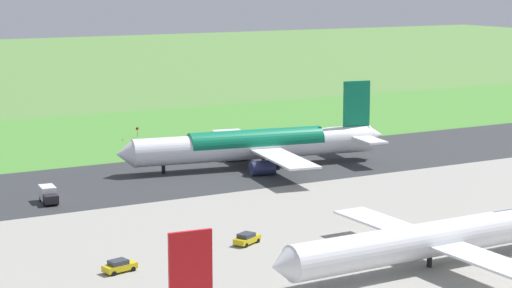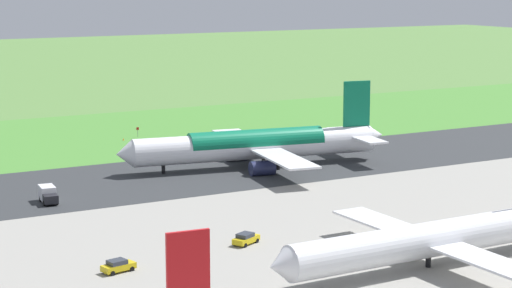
{
  "view_description": "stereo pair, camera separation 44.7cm",
  "coord_description": "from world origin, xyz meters",
  "px_view_note": "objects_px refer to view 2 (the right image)",
  "views": [
    {
      "loc": [
        93.6,
        154.99,
        35.97
      ],
      "look_at": [
        6.47,
        0.0,
        4.5
      ],
      "focal_mm": 66.49,
      "sensor_mm": 36.0,
      "label": 1
    },
    {
      "loc": [
        93.21,
        155.21,
        35.97
      ],
      "look_at": [
        6.47,
        0.0,
        4.5
      ],
      "focal_mm": 66.49,
      "sensor_mm": 36.0,
      "label": 2
    }
  ],
  "objects_px": {
    "service_car_followme": "(118,266)",
    "traffic_cone_orange": "(123,139)",
    "airliner_parked_mid": "(431,239)",
    "service_car_ops": "(246,238)",
    "airliner_main": "(258,145)",
    "service_truck_baggage": "(48,194)",
    "no_stopping_sign": "(138,131)"
  },
  "relations": [
    {
      "from": "no_stopping_sign",
      "to": "traffic_cone_orange",
      "type": "bearing_deg",
      "value": 30.85
    },
    {
      "from": "airliner_main",
      "to": "service_truck_baggage",
      "type": "height_order",
      "value": "airliner_main"
    },
    {
      "from": "service_car_ops",
      "to": "airliner_main",
      "type": "bearing_deg",
      "value": -121.06
    },
    {
      "from": "service_car_ops",
      "to": "traffic_cone_orange",
      "type": "relative_size",
      "value": 8.3
    },
    {
      "from": "airliner_main",
      "to": "traffic_cone_orange",
      "type": "bearing_deg",
      "value": -74.0
    },
    {
      "from": "service_car_followme",
      "to": "service_car_ops",
      "type": "relative_size",
      "value": 0.98
    },
    {
      "from": "traffic_cone_orange",
      "to": "airliner_parked_mid",
      "type": "bearing_deg",
      "value": 89.67
    },
    {
      "from": "no_stopping_sign",
      "to": "airliner_parked_mid",
      "type": "bearing_deg",
      "value": 87.3
    },
    {
      "from": "service_car_followme",
      "to": "service_car_ops",
      "type": "distance_m",
      "value": 19.91
    },
    {
      "from": "airliner_main",
      "to": "traffic_cone_orange",
      "type": "relative_size",
      "value": 98.19
    },
    {
      "from": "service_car_followme",
      "to": "traffic_cone_orange",
      "type": "height_order",
      "value": "service_car_followme"
    },
    {
      "from": "airliner_main",
      "to": "airliner_parked_mid",
      "type": "distance_m",
      "value": 67.06
    },
    {
      "from": "service_car_ops",
      "to": "traffic_cone_orange",
      "type": "height_order",
      "value": "service_car_ops"
    },
    {
      "from": "service_car_ops",
      "to": "airliner_parked_mid",
      "type": "bearing_deg",
      "value": 127.1
    },
    {
      "from": "no_stopping_sign",
      "to": "traffic_cone_orange",
      "type": "height_order",
      "value": "no_stopping_sign"
    },
    {
      "from": "service_truck_baggage",
      "to": "no_stopping_sign",
      "type": "height_order",
      "value": "service_truck_baggage"
    },
    {
      "from": "service_car_ops",
      "to": "traffic_cone_orange",
      "type": "xyz_separation_m",
      "value": [
        -15.91,
        -86.22,
        -0.57
      ]
    },
    {
      "from": "airliner_parked_mid",
      "to": "service_car_followme",
      "type": "xyz_separation_m",
      "value": [
        34.96,
        -17.09,
        -2.85
      ]
    },
    {
      "from": "service_car_followme",
      "to": "service_car_ops",
      "type": "xyz_separation_m",
      "value": [
        -19.67,
        -3.13,
        0.0
      ]
    },
    {
      "from": "airliner_parked_mid",
      "to": "service_car_followme",
      "type": "bearing_deg",
      "value": -26.06
    },
    {
      "from": "airliner_main",
      "to": "airliner_parked_mid",
      "type": "xyz_separation_m",
      "value": [
        12.23,
        65.93,
        -0.66
      ]
    },
    {
      "from": "airliner_parked_mid",
      "to": "service_truck_baggage",
      "type": "bearing_deg",
      "value": -60.98
    },
    {
      "from": "airliner_parked_mid",
      "to": "service_truck_baggage",
      "type": "relative_size",
      "value": 7.69
    },
    {
      "from": "airliner_main",
      "to": "no_stopping_sign",
      "type": "bearing_deg",
      "value": -80.71
    },
    {
      "from": "service_car_followme",
      "to": "traffic_cone_orange",
      "type": "relative_size",
      "value": 8.14
    },
    {
      "from": "airliner_main",
      "to": "service_car_followme",
      "type": "bearing_deg",
      "value": 45.98
    },
    {
      "from": "airliner_main",
      "to": "service_car_ops",
      "type": "relative_size",
      "value": 11.83
    },
    {
      "from": "service_car_ops",
      "to": "service_truck_baggage",
      "type": "bearing_deg",
      "value": -66.06
    },
    {
      "from": "airliner_parked_mid",
      "to": "service_car_ops",
      "type": "bearing_deg",
      "value": -52.9
    },
    {
      "from": "airliner_parked_mid",
      "to": "service_car_followme",
      "type": "height_order",
      "value": "airliner_parked_mid"
    },
    {
      "from": "airliner_main",
      "to": "traffic_cone_orange",
      "type": "xyz_separation_m",
      "value": [
        11.62,
        -40.52,
        -4.08
      ]
    },
    {
      "from": "airliner_parked_mid",
      "to": "service_car_ops",
      "type": "xyz_separation_m",
      "value": [
        15.3,
        -20.23,
        -2.85
      ]
    }
  ]
}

